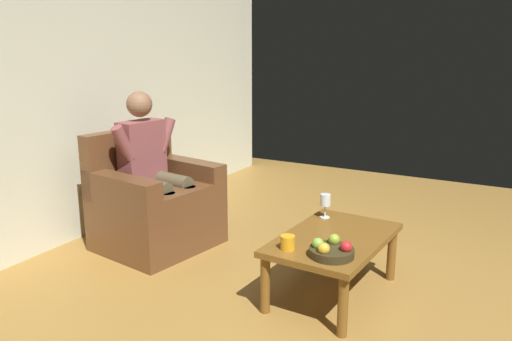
# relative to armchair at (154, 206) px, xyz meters

# --- Properties ---
(ground_plane) EXTENTS (7.13, 7.13, 0.00)m
(ground_plane) POSITION_rel_armchair_xyz_m (0.32, 2.14, -0.34)
(ground_plane) COLOR olive
(wall_back) EXTENTS (6.34, 0.06, 2.70)m
(wall_back) POSITION_rel_armchair_xyz_m (0.32, -0.71, 1.01)
(wall_back) COLOR beige
(wall_back) RESTS_ON ground
(armchair) EXTENTS (0.96, 0.89, 0.93)m
(armchair) POSITION_rel_armchair_xyz_m (0.00, 0.00, 0.00)
(armchair) COLOR brown
(armchair) RESTS_ON ground
(person_seated) EXTENTS (0.64, 0.60, 1.25)m
(person_seated) POSITION_rel_armchair_xyz_m (0.00, 0.00, 0.34)
(person_seated) COLOR brown
(person_seated) RESTS_ON ground
(coffee_table) EXTENTS (1.00, 0.67, 0.41)m
(coffee_table) POSITION_rel_armchair_xyz_m (0.13, 1.58, 0.01)
(coffee_table) COLOR brown
(coffee_table) RESTS_ON ground
(wine_glass_near) EXTENTS (0.07, 0.07, 0.17)m
(wine_glass_near) POSITION_rel_armchair_xyz_m (-0.19, 1.39, 0.19)
(wine_glass_near) COLOR silver
(wine_glass_near) RESTS_ON coffee_table
(fruit_bowl) EXTENTS (0.26, 0.26, 0.11)m
(fruit_bowl) POSITION_rel_armchair_xyz_m (0.44, 1.67, 0.11)
(fruit_bowl) COLOR #332B17
(fruit_bowl) RESTS_ON coffee_table
(candle_jar) EXTENTS (0.09, 0.09, 0.09)m
(candle_jar) POSITION_rel_armchair_xyz_m (0.46, 1.41, 0.12)
(candle_jar) COLOR orange
(candle_jar) RESTS_ON coffee_table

